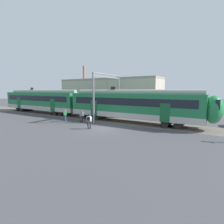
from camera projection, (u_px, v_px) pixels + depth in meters
ground_plane at (102, 129)px, 19.40m from camera, size 160.00×160.00×0.00m
track_bed at (71, 116)px, 29.15m from camera, size 80.00×4.40×0.01m
commuter_train at (82, 103)px, 27.56m from camera, size 38.05×3.07×4.73m
pedestrian_green at (65, 114)px, 23.85m from camera, size 0.58×0.65×1.67m
pedestrian_grey at (82, 115)px, 23.08m from camera, size 0.52×0.71×1.67m
pedestrian_white at (89, 120)px, 19.11m from camera, size 0.53×0.70×1.67m
catenary_gantry at (107, 90)px, 24.76m from camera, size 0.24×6.64×6.53m
background_building at (108, 96)px, 33.52m from camera, size 20.04×5.00×9.20m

